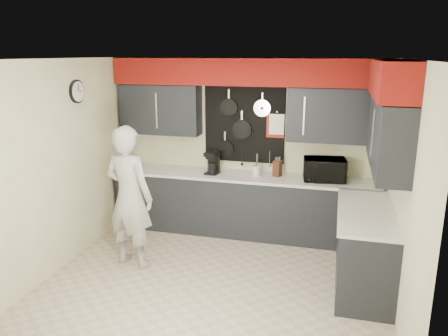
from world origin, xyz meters
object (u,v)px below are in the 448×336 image
(knife_block, at_px, (277,169))
(utensil_crock, at_px, (256,171))
(coffee_maker, at_px, (213,162))
(microwave, at_px, (324,170))
(person, at_px, (129,197))

(knife_block, xyz_separation_m, utensil_crock, (-0.30, -0.04, -0.04))
(knife_block, relative_size, utensil_crock, 1.57)
(coffee_maker, bearing_deg, microwave, 9.97)
(microwave, relative_size, knife_block, 2.46)
(microwave, distance_m, coffee_maker, 1.62)
(knife_block, relative_size, person, 0.13)
(knife_block, height_order, utensil_crock, knife_block)
(knife_block, distance_m, utensil_crock, 0.31)
(utensil_crock, distance_m, person, 1.92)
(knife_block, height_order, coffee_maker, coffee_maker)
(knife_block, height_order, person, person)
(microwave, relative_size, coffee_maker, 1.72)
(person, bearing_deg, utensil_crock, -122.82)
(utensil_crock, relative_size, coffee_maker, 0.44)
(microwave, height_order, knife_block, microwave)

